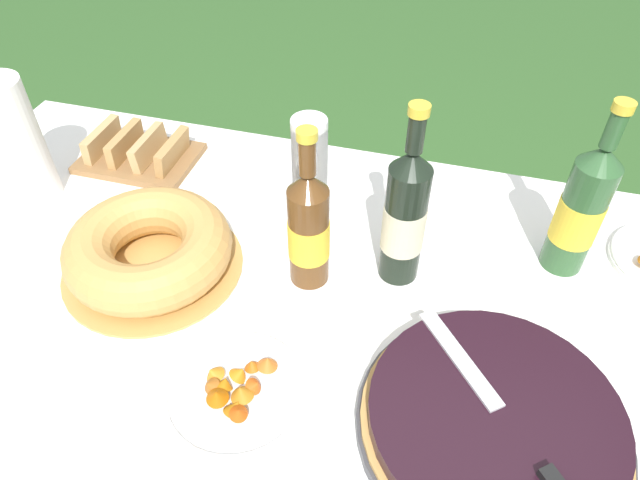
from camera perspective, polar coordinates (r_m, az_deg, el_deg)
The scene contains 12 objects.
garden_table at distance 1.04m, azimuth -3.73°, elevation -10.67°, with size 1.71×1.10×0.68m.
tablecloth at distance 1.01m, azimuth -3.85°, elevation -9.17°, with size 1.72×1.11×0.10m.
berry_tart at distance 0.90m, azimuth 16.91°, elevation -16.93°, with size 0.40×0.40×0.06m.
serving_knife at distance 0.86m, azimuth 18.59°, elevation -17.21°, with size 0.26×0.30×0.01m.
bundt_cake at distance 1.10m, azimuth -16.73°, elevation -0.88°, with size 0.34×0.34×0.10m.
cup_stack at distance 1.15m, azimuth -1.03°, elevation 7.38°, with size 0.07×0.07×0.21m.
cider_bottle_green at distance 1.10m, azimuth 24.66°, elevation 2.75°, with size 0.08×0.08×0.35m.
cider_bottle_amber at distance 0.99m, azimuth -1.15°, elevation 1.15°, with size 0.07×0.07×0.32m.
juice_bottle_red at distance 0.99m, azimuth 8.47°, elevation 2.30°, with size 0.08×0.08×0.35m.
snack_plate_left at distance 0.91m, azimuth -8.38°, elevation -14.68°, with size 0.23×0.23×0.05m.
paper_towel_roll at distance 1.32m, azimuth -28.23°, elevation 8.60°, with size 0.11×0.11×0.27m.
bread_board at distance 1.40m, azimuth -17.70°, elevation 8.33°, with size 0.26×0.18×0.07m.
Camera 1 is at (0.23, -0.57, 1.46)m, focal length 32.00 mm.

